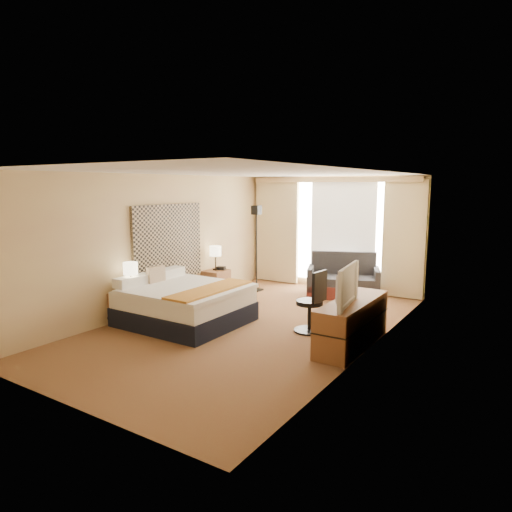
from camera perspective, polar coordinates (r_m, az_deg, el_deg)
The scene contains 21 objects.
floor at distance 7.96m, azimuth -0.69°, elevation -8.67°, with size 4.20×7.00×0.02m, color #592119.
ceiling at distance 7.59m, azimuth -0.72°, elevation 10.40°, with size 4.20×7.00×0.02m, color white.
wall_back at distance 10.74m, azimuth 9.66°, elevation 2.87°, with size 4.20×0.02×2.60m, color beige.
wall_front at distance 5.17m, azimuth -22.68°, elevation -4.06°, with size 4.20×0.02×2.60m, color beige.
wall_left at distance 8.99m, azimuth -11.95°, elevation 1.66°, with size 0.02×7.00×2.60m, color beige.
wall_right at distance 6.75m, azimuth 14.33°, elevation -0.75°, with size 0.02×7.00×2.60m, color beige.
headboard at distance 9.11m, azimuth -10.88°, elevation 1.65°, with size 0.06×1.85×1.50m, color black.
nightstand_left at distance 8.31m, azimuth -15.70°, elevation -6.27°, with size 0.45×0.52×0.55m, color brown.
nightstand_right at distance 10.08m, azimuth -5.02°, elevation -3.33°, with size 0.45×0.52×0.55m, color brown.
media_dresser at distance 7.06m, azimuth 11.93°, elevation -8.19°, with size 0.50×1.80×0.70m, color brown.
window at distance 10.62m, azimuth 10.84°, elevation 2.87°, with size 2.30×0.02×2.30m, color white.
curtains at distance 10.63m, azimuth 9.42°, elevation 3.40°, with size 4.12×0.19×2.56m.
bed at distance 8.11m, azimuth -8.94°, elevation -5.90°, with size 1.94×1.77×0.94m.
loveseat at distance 10.11m, azimuth 10.85°, elevation -3.20°, with size 1.70×1.31×0.94m.
floor_lamp at distance 10.31m, azimuth 0.06°, elevation 3.16°, with size 0.25×0.25×1.94m.
desk_chair at distance 7.54m, azimuth 7.06°, elevation -6.09°, with size 0.50×0.50×1.03m.
lamp_left at distance 8.20m, azimuth -15.42°, elevation -1.58°, with size 0.25×0.25×0.52m.
lamp_right at distance 9.98m, azimuth -5.10°, elevation 0.56°, with size 0.25×0.25×0.53m.
tissue_box at distance 8.22m, azimuth -16.01°, elevation -4.05°, with size 0.13×0.13×0.12m, color #9BD3F0.
telephone at distance 10.08m, azimuth -4.39°, elevation -1.52°, with size 0.18×0.14×0.07m, color black.
television at distance 6.59m, azimuth 10.59°, elevation -3.59°, with size 1.01×0.13×0.58m, color black.
Camera 1 is at (4.19, -6.33, 2.39)m, focal length 32.00 mm.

